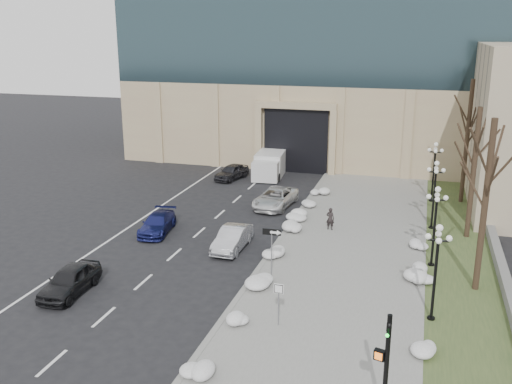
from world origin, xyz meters
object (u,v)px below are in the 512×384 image
at_px(traffic_signal, 385,371).
at_px(lamppost_b, 436,216).
at_px(box_truck, 271,164).
at_px(lamppost_c, 435,186).
at_px(car_c, 157,224).
at_px(car_d, 275,198).
at_px(pedestrian, 330,219).
at_px(lamppost_a, 437,260).
at_px(one_way_sign, 275,238).
at_px(keep_sign, 279,296).
at_px(car_e, 232,172).
at_px(lamppost_d, 434,164).
at_px(car_a, 70,280).
at_px(car_b, 232,238).

distance_m(traffic_signal, lamppost_b, 14.54).
height_order(box_truck, lamppost_c, lamppost_c).
relative_size(car_c, car_d, 0.84).
height_order(pedestrian, lamppost_c, lamppost_c).
xyz_separation_m(pedestrian, lamppost_a, (6.51, -10.74, 2.19)).
bearing_deg(one_way_sign, keep_sign, -74.92).
xyz_separation_m(car_e, lamppost_b, (17.20, -15.25, 2.40)).
height_order(car_d, box_truck, box_truck).
xyz_separation_m(car_d, keep_sign, (4.70, -17.49, 0.87)).
bearing_deg(traffic_signal, box_truck, 126.92).
xyz_separation_m(car_e, lamppost_c, (17.20, -8.75, 2.40)).
distance_m(car_d, lamppost_d, 12.49).
bearing_deg(keep_sign, car_a, 179.77).
height_order(car_a, car_b, car_a).
bearing_deg(lamppost_d, car_c, -144.97).
xyz_separation_m(lamppost_b, lamppost_d, (0.00, 13.00, 0.00)).
xyz_separation_m(car_c, keep_sign, (10.80, -9.82, 0.96)).
distance_m(car_e, one_way_sign, 21.32).
relative_size(car_b, box_truck, 0.60).
height_order(car_b, lamppost_d, lamppost_d).
height_order(lamppost_a, lamppost_c, same).
xyz_separation_m(car_e, lamppost_d, (17.20, -2.25, 2.40)).
xyz_separation_m(car_b, lamppost_d, (11.74, 13.64, 2.38)).
relative_size(car_b, traffic_signal, 1.01).
distance_m(one_way_sign, keep_sign, 5.33).
bearing_deg(car_c, lamppost_c, 9.48).
bearing_deg(lamppost_d, lamppost_c, -90.00).
distance_m(car_e, lamppost_b, 23.11).
bearing_deg(box_truck, car_c, -105.87).
bearing_deg(traffic_signal, car_b, 141.77).
height_order(car_d, car_e, car_d).
bearing_deg(box_truck, car_d, -78.14).
bearing_deg(car_a, car_e, 86.47).
bearing_deg(one_way_sign, lamppost_b, 24.55).
bearing_deg(car_e, lamppost_c, -12.69).
relative_size(box_truck, lamppost_a, 1.47).
bearing_deg(pedestrian, one_way_sign, 86.34).
bearing_deg(car_b, car_e, 109.68).
relative_size(pedestrian, lamppost_d, 0.32).
xyz_separation_m(car_d, lamppost_c, (11.38, -1.93, 2.37)).
height_order(car_e, one_way_sign, one_way_sign).
xyz_separation_m(car_a, lamppost_a, (17.76, 2.24, 2.36)).
height_order(car_b, car_e, car_b).
xyz_separation_m(lamppost_c, lamppost_d, (0.00, 6.50, 0.00)).
distance_m(car_d, car_e, 8.97).
relative_size(car_e, lamppost_b, 0.83).
xyz_separation_m(car_e, keep_sign, (10.53, -24.31, 0.90)).
bearing_deg(lamppost_b, box_truck, 128.67).
bearing_deg(one_way_sign, car_d, 102.86).
xyz_separation_m(car_b, lamppost_b, (11.74, 0.64, 2.38)).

